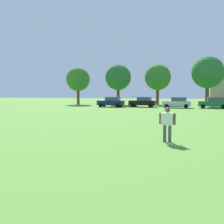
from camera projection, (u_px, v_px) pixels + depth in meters
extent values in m
plane|color=#568C33|center=(134.00, 115.00, 28.07)|extent=(160.00, 160.00, 0.00)
cylinder|color=#4C4C51|center=(165.00, 133.00, 12.83)|extent=(0.15, 0.15, 0.83)
cylinder|color=#4C4C51|center=(170.00, 134.00, 12.73)|extent=(0.15, 0.15, 0.83)
cube|color=white|center=(167.00, 119.00, 12.73)|extent=(0.59, 0.38, 0.58)
cylinder|color=brown|center=(160.00, 118.00, 12.87)|extent=(0.12, 0.12, 0.55)
cylinder|color=brown|center=(175.00, 119.00, 12.59)|extent=(0.12, 0.12, 0.55)
sphere|color=brown|center=(168.00, 110.00, 12.70)|extent=(0.26, 0.26, 0.26)
cube|color=#141E4C|center=(111.00, 103.00, 44.04)|extent=(4.30, 1.80, 0.76)
cube|color=#334756|center=(113.00, 99.00, 43.89)|extent=(2.24, 1.58, 0.60)
cylinder|color=black|center=(101.00, 105.00, 43.64)|extent=(0.64, 0.22, 0.64)
cylinder|color=black|center=(104.00, 105.00, 45.36)|extent=(0.64, 0.22, 0.64)
cylinder|color=black|center=(118.00, 105.00, 42.79)|extent=(0.64, 0.22, 0.64)
cylinder|color=black|center=(121.00, 105.00, 44.50)|extent=(0.64, 0.22, 0.64)
cube|color=black|center=(142.00, 103.00, 43.86)|extent=(4.30, 1.80, 0.76)
cube|color=#334756|center=(144.00, 99.00, 43.71)|extent=(2.24, 1.58, 0.60)
cylinder|color=black|center=(132.00, 105.00, 43.46)|extent=(0.64, 0.22, 0.64)
cylinder|color=black|center=(135.00, 105.00, 45.18)|extent=(0.64, 0.22, 0.64)
cylinder|color=black|center=(150.00, 105.00, 42.61)|extent=(0.64, 0.22, 0.64)
cylinder|color=black|center=(152.00, 105.00, 44.32)|extent=(0.64, 0.22, 0.64)
cube|color=silver|center=(177.00, 103.00, 41.35)|extent=(4.30, 1.80, 0.76)
cube|color=#334756|center=(179.00, 99.00, 41.20)|extent=(2.24, 1.58, 0.60)
cylinder|color=black|center=(167.00, 106.00, 40.94)|extent=(0.64, 0.22, 0.64)
cylinder|color=black|center=(168.00, 105.00, 42.66)|extent=(0.64, 0.22, 0.64)
cylinder|color=black|center=(186.00, 106.00, 40.09)|extent=(0.64, 0.22, 0.64)
cylinder|color=black|center=(186.00, 106.00, 41.81)|extent=(0.64, 0.22, 0.64)
cube|color=#196B38|center=(213.00, 104.00, 40.31)|extent=(4.30, 1.80, 0.76)
cube|color=#334756|center=(215.00, 99.00, 40.16)|extent=(2.24, 1.58, 0.60)
cylinder|color=black|center=(203.00, 106.00, 39.91)|extent=(0.64, 0.22, 0.64)
cylinder|color=black|center=(203.00, 106.00, 41.63)|extent=(0.64, 0.22, 0.64)
cylinder|color=black|center=(224.00, 107.00, 39.06)|extent=(0.64, 0.22, 0.64)
cylinder|color=black|center=(223.00, 106.00, 40.78)|extent=(0.64, 0.22, 0.64)
cylinder|color=brown|center=(78.00, 97.00, 54.22)|extent=(0.56, 0.56, 3.05)
sphere|color=#337528|center=(78.00, 79.00, 53.96)|extent=(4.82, 4.82, 4.82)
cylinder|color=brown|center=(118.00, 96.00, 53.02)|extent=(0.60, 0.60, 3.25)
sphere|color=#286B2D|center=(118.00, 77.00, 52.75)|extent=(5.14, 5.14, 5.14)
cylinder|color=brown|center=(158.00, 96.00, 52.62)|extent=(0.60, 0.60, 3.25)
sphere|color=#337528|center=(158.00, 77.00, 52.34)|extent=(5.14, 5.14, 5.14)
cylinder|color=brown|center=(207.00, 96.00, 47.16)|extent=(0.66, 0.66, 3.58)
sphere|color=#286B2D|center=(208.00, 72.00, 46.85)|extent=(5.66, 5.66, 5.66)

